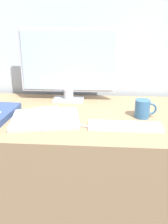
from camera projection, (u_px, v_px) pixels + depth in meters
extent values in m
cube|color=#B2BCC6|center=(86.00, 18.00, 1.47)|extent=(3.60, 0.05, 2.40)
cube|color=#997A56|center=(81.00, 176.00, 1.40)|extent=(1.40, 0.66, 0.74)
cube|color=#B7B7BC|center=(69.00, 99.00, 1.47)|extent=(0.18, 0.11, 0.01)
cylinder|color=#B7B7BC|center=(69.00, 94.00, 1.46)|extent=(0.06, 0.06, 0.06)
cube|color=#B7B7BC|center=(68.00, 61.00, 1.39)|extent=(0.54, 0.01, 0.35)
cube|color=#ADC6E5|center=(68.00, 61.00, 1.39)|extent=(0.52, 0.01, 0.33)
cube|color=silver|center=(125.00, 126.00, 1.12)|extent=(0.33, 0.10, 0.01)
cube|color=#B7B7BC|center=(125.00, 125.00, 1.11)|extent=(0.30, 0.08, 0.00)
cube|color=#A3A3A8|center=(45.00, 120.00, 1.18)|extent=(0.35, 0.29, 0.01)
cube|color=#B2B2B7|center=(45.00, 118.00, 1.18)|extent=(0.35, 0.29, 0.01)
cube|color=white|center=(48.00, 114.00, 1.20)|extent=(0.18, 0.22, 0.01)
cube|color=silver|center=(48.00, 113.00, 1.20)|extent=(0.13, 0.16, 0.00)
cylinder|color=#336089|center=(142.00, 109.00, 1.21)|extent=(0.07, 0.07, 0.09)
torus|color=#336089|center=(151.00, 109.00, 1.21)|extent=(0.06, 0.01, 0.06)
cylinder|color=silver|center=(87.00, 127.00, 1.12)|extent=(0.14, 0.05, 0.01)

